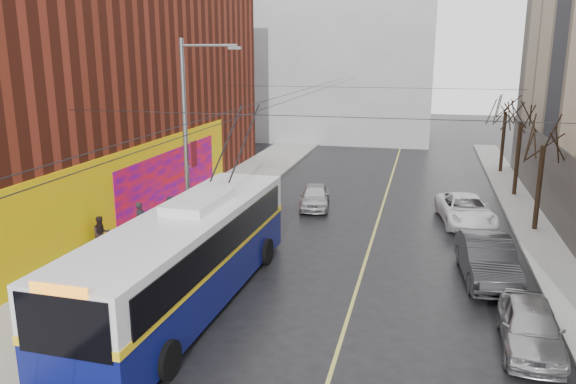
{
  "coord_description": "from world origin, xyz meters",
  "views": [
    {
      "loc": [
        3.61,
        -11.98,
        8.42
      ],
      "look_at": [
        -1.55,
        8.97,
        3.05
      ],
      "focal_mm": 35.0,
      "sensor_mm": 36.0,
      "label": 1
    }
  ],
  "objects_px": {
    "streetlight_pole": "(189,139)",
    "tree_near": "(545,129)",
    "trolleybus": "(188,256)",
    "pedestrian_b": "(101,234)",
    "pedestrian_a": "(141,221)",
    "tree_mid": "(522,109)",
    "tree_far": "(507,101)",
    "pedestrian_c": "(172,213)",
    "parked_car_c": "(465,210)",
    "parked_car_b": "(487,259)",
    "following_car": "(315,196)",
    "parked_car_a": "(530,326)"
  },
  "relations": [
    {
      "from": "parked_car_b",
      "to": "pedestrian_a",
      "type": "height_order",
      "value": "pedestrian_a"
    },
    {
      "from": "tree_mid",
      "to": "parked_car_b",
      "type": "bearing_deg",
      "value": -101.62
    },
    {
      "from": "streetlight_pole",
      "to": "pedestrian_b",
      "type": "bearing_deg",
      "value": -150.78
    },
    {
      "from": "parked_car_a",
      "to": "streetlight_pole",
      "type": "bearing_deg",
      "value": 157.92
    },
    {
      "from": "parked_car_a",
      "to": "following_car",
      "type": "relative_size",
      "value": 1.06
    },
    {
      "from": "tree_mid",
      "to": "tree_near",
      "type": "bearing_deg",
      "value": -90.0
    },
    {
      "from": "pedestrian_a",
      "to": "tree_mid",
      "type": "bearing_deg",
      "value": -42.68
    },
    {
      "from": "following_car",
      "to": "pedestrian_c",
      "type": "xyz_separation_m",
      "value": [
        -5.86,
        -5.87,
        0.29
      ]
    },
    {
      "from": "pedestrian_c",
      "to": "parked_car_a",
      "type": "bearing_deg",
      "value": -166.34
    },
    {
      "from": "tree_mid",
      "to": "pedestrian_b",
      "type": "relative_size",
      "value": 4.26
    },
    {
      "from": "tree_near",
      "to": "tree_mid",
      "type": "relative_size",
      "value": 0.96
    },
    {
      "from": "tree_mid",
      "to": "parked_car_a",
      "type": "xyz_separation_m",
      "value": [
        -2.1,
        -18.89,
        -4.55
      ]
    },
    {
      "from": "streetlight_pole",
      "to": "pedestrian_c",
      "type": "bearing_deg",
      "value": 135.56
    },
    {
      "from": "tree_far",
      "to": "parked_car_c",
      "type": "xyz_separation_m",
      "value": [
        -3.2,
        -13.44,
        -4.42
      ]
    },
    {
      "from": "tree_far",
      "to": "parked_car_a",
      "type": "relative_size",
      "value": 1.59
    },
    {
      "from": "tree_mid",
      "to": "pedestrian_b",
      "type": "bearing_deg",
      "value": -141.19
    },
    {
      "from": "pedestrian_a",
      "to": "pedestrian_b",
      "type": "distance_m",
      "value": 2.09
    },
    {
      "from": "streetlight_pole",
      "to": "tree_near",
      "type": "distance_m",
      "value": 16.28
    },
    {
      "from": "pedestrian_b",
      "to": "pedestrian_c",
      "type": "height_order",
      "value": "pedestrian_c"
    },
    {
      "from": "streetlight_pole",
      "to": "pedestrian_a",
      "type": "xyz_separation_m",
      "value": [
        -2.55,
        0.05,
        -3.83
      ]
    },
    {
      "from": "streetlight_pole",
      "to": "tree_far",
      "type": "bearing_deg",
      "value": 52.88
    },
    {
      "from": "parked_car_a",
      "to": "following_car",
      "type": "height_order",
      "value": "parked_car_a"
    },
    {
      "from": "pedestrian_a",
      "to": "trolleybus",
      "type": "bearing_deg",
      "value": -128.27
    },
    {
      "from": "parked_car_b",
      "to": "pedestrian_a",
      "type": "bearing_deg",
      "value": 171.38
    },
    {
      "from": "parked_car_a",
      "to": "tree_far",
      "type": "bearing_deg",
      "value": 87.6
    },
    {
      "from": "tree_far",
      "to": "trolleybus",
      "type": "distance_m",
      "value": 28.78
    },
    {
      "from": "tree_mid",
      "to": "parked_car_c",
      "type": "bearing_deg",
      "value": -116.43
    },
    {
      "from": "tree_far",
      "to": "following_car",
      "type": "relative_size",
      "value": 1.69
    },
    {
      "from": "tree_near",
      "to": "trolleybus",
      "type": "relative_size",
      "value": 0.48
    },
    {
      "from": "trolleybus",
      "to": "parked_car_c",
      "type": "xyz_separation_m",
      "value": [
        9.74,
        12.05,
        -1.03
      ]
    },
    {
      "from": "tree_mid",
      "to": "parked_car_b",
      "type": "xyz_separation_m",
      "value": [
        -2.84,
        -13.82,
        -4.43
      ]
    },
    {
      "from": "streetlight_pole",
      "to": "following_car",
      "type": "bearing_deg",
      "value": 62.69
    },
    {
      "from": "parked_car_c",
      "to": "following_car",
      "type": "height_order",
      "value": "parked_car_c"
    },
    {
      "from": "parked_car_a",
      "to": "pedestrian_b",
      "type": "relative_size",
      "value": 2.64
    },
    {
      "from": "following_car",
      "to": "pedestrian_a",
      "type": "height_order",
      "value": "pedestrian_a"
    },
    {
      "from": "parked_car_b",
      "to": "pedestrian_a",
      "type": "relative_size",
      "value": 2.89
    },
    {
      "from": "trolleybus",
      "to": "parked_car_b",
      "type": "height_order",
      "value": "trolleybus"
    },
    {
      "from": "tree_near",
      "to": "pedestrian_a",
      "type": "xyz_separation_m",
      "value": [
        -17.69,
        -5.95,
        -3.96
      ]
    },
    {
      "from": "pedestrian_b",
      "to": "parked_car_c",
      "type": "bearing_deg",
      "value": -20.44
    },
    {
      "from": "parked_car_c",
      "to": "parked_car_b",
      "type": "bearing_deg",
      "value": -95.84
    },
    {
      "from": "tree_far",
      "to": "pedestrian_c",
      "type": "height_order",
      "value": "tree_far"
    },
    {
      "from": "trolleybus",
      "to": "pedestrian_b",
      "type": "relative_size",
      "value": 8.5
    },
    {
      "from": "streetlight_pole",
      "to": "tree_near",
      "type": "xyz_separation_m",
      "value": [
        15.14,
        6.0,
        0.13
      ]
    },
    {
      "from": "streetlight_pole",
      "to": "pedestrian_b",
      "type": "distance_m",
      "value": 5.49
    },
    {
      "from": "parked_car_b",
      "to": "trolleybus",
      "type": "bearing_deg",
      "value": -160.49
    },
    {
      "from": "tree_near",
      "to": "tree_mid",
      "type": "height_order",
      "value": "tree_mid"
    },
    {
      "from": "following_car",
      "to": "parked_car_b",
      "type": "bearing_deg",
      "value": -53.69
    },
    {
      "from": "parked_car_b",
      "to": "pedestrian_b",
      "type": "relative_size",
      "value": 3.19
    },
    {
      "from": "streetlight_pole",
      "to": "trolleybus",
      "type": "height_order",
      "value": "streetlight_pole"
    },
    {
      "from": "tree_far",
      "to": "trolleybus",
      "type": "xyz_separation_m",
      "value": [
        -12.94,
        -25.48,
        -3.4
      ]
    }
  ]
}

